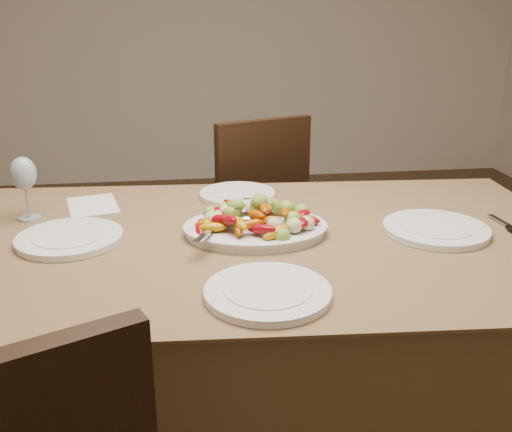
{
  "coord_description": "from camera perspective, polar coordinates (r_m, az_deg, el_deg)",
  "views": [
    {
      "loc": [
        -0.29,
        -1.69,
        1.36
      ],
      "look_at": [
        -0.09,
        -0.22,
        0.82
      ],
      "focal_mm": 40.0,
      "sensor_mm": 36.0,
      "label": 1
    }
  ],
  "objects": [
    {
      "name": "floor",
      "position": [
        2.19,
        1.79,
        -18.46
      ],
      "size": [
        6.0,
        6.0,
        0.0
      ],
      "primitive_type": "plane",
      "color": "#382311",
      "rests_on": "ground"
    },
    {
      "name": "wall_back",
      "position": [
        4.7,
        -4.28,
        20.46
      ],
      "size": [
        5.0,
        0.02,
        2.8
      ],
      "primitive_type": "cube",
      "color": "beige",
      "rests_on": "ground"
    },
    {
      "name": "dining_table",
      "position": [
        1.78,
        0.0,
        -13.5
      ],
      "size": [
        1.9,
        1.15,
        0.76
      ],
      "primitive_type": "cube",
      "rotation": [
        0.0,
        0.0,
        -0.06
      ],
      "color": "brown",
      "rests_on": "ground"
    },
    {
      "name": "chair_far",
      "position": [
        2.56,
        -1.36,
        -0.23
      ],
      "size": [
        0.55,
        0.55,
        0.95
      ],
      "primitive_type": null,
      "rotation": [
        0.0,
        0.0,
        3.52
      ],
      "color": "black",
      "rests_on": "ground"
    },
    {
      "name": "serving_platter",
      "position": [
        1.61,
        -0.04,
        -1.45
      ],
      "size": [
        0.41,
        0.31,
        0.02
      ],
      "primitive_type": "ellipsoid",
      "rotation": [
        0.0,
        0.0,
        -0.06
      ],
      "color": "white",
      "rests_on": "dining_table"
    },
    {
      "name": "roasted_vegetables",
      "position": [
        1.59,
        -0.04,
        0.47
      ],
      "size": [
        0.33,
        0.24,
        0.09
      ],
      "primitive_type": null,
      "rotation": [
        0.0,
        0.0,
        -0.06
      ],
      "color": "maroon",
      "rests_on": "serving_platter"
    },
    {
      "name": "serving_spoon",
      "position": [
        1.56,
        -2.32,
        -0.74
      ],
      "size": [
        0.28,
        0.16,
        0.03
      ],
      "primitive_type": null,
      "rotation": [
        0.0,
        0.0,
        -0.36
      ],
      "color": "#9EA0A8",
      "rests_on": "serving_platter"
    },
    {
      "name": "plate_left",
      "position": [
        1.64,
        -18.14,
        -2.14
      ],
      "size": [
        0.29,
        0.29,
        0.02
      ],
      "primitive_type": "cylinder",
      "color": "white",
      "rests_on": "dining_table"
    },
    {
      "name": "plate_right",
      "position": [
        1.71,
        17.54,
        -1.28
      ],
      "size": [
        0.3,
        0.3,
        0.02
      ],
      "primitive_type": "cylinder",
      "color": "white",
      "rests_on": "dining_table"
    },
    {
      "name": "plate_far",
      "position": [
        1.93,
        -1.86,
        2.14
      ],
      "size": [
        0.25,
        0.25,
        0.02
      ],
      "primitive_type": "cylinder",
      "color": "white",
      "rests_on": "dining_table"
    },
    {
      "name": "plate_near",
      "position": [
        1.27,
        1.17,
        -7.67
      ],
      "size": [
        0.28,
        0.28,
        0.02
      ],
      "primitive_type": "cylinder",
      "color": "white",
      "rests_on": "dining_table"
    },
    {
      "name": "wine_glass",
      "position": [
        1.83,
        -22.08,
        2.74
      ],
      "size": [
        0.08,
        0.08,
        0.2
      ],
      "primitive_type": null,
      "color": "#8C99A5",
      "rests_on": "dining_table"
    },
    {
      "name": "menu_card",
      "position": [
        1.92,
        -16.02,
        1.05
      ],
      "size": [
        0.2,
        0.24,
        0.0
      ],
      "primitive_type": "cube",
      "rotation": [
        0.0,
        0.0,
        0.24
      ],
      "color": "silver",
      "rests_on": "dining_table"
    },
    {
      "name": "table_knife",
      "position": [
        1.8,
        24.05,
        -1.12
      ],
      "size": [
        0.04,
        0.2,
        0.01
      ],
      "primitive_type": null,
      "rotation": [
        0.0,
        0.0,
        0.09
      ],
      "color": "#9EA0A8",
      "rests_on": "dining_table"
    }
  ]
}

